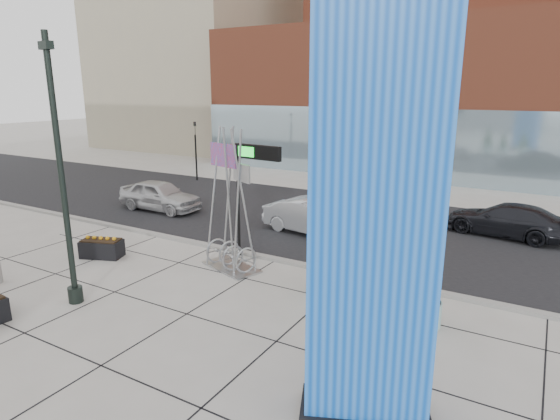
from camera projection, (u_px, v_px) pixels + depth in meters
The scene contains 17 objects.
ground at pixel (184, 294), 14.77m from camera, with size 160.00×160.00×0.00m, color #9E9991.
street_asphalt at pixel (320, 220), 23.14m from camera, with size 80.00×12.00×0.02m, color black.
curb_edge at pixel (253, 255), 18.11m from camera, with size 80.00×0.30×0.12m, color gray.
tower_podium at pixel (430, 100), 35.50m from camera, with size 34.00×10.00×11.00m, color #9F482E.
tower_glass_front at pixel (410, 145), 32.24m from camera, with size 34.00×0.60×5.00m, color #8CA5B2.
blue_pylon at pixel (374, 221), 8.28m from camera, with size 2.73×1.99×8.31m.
lamp_post at pixel (64, 200), 13.43m from camera, with size 0.52×0.43×7.79m.
public_art_sculpture at pixel (231, 233), 16.58m from camera, with size 2.47×1.77×5.08m.
overhead_street_sign at pixel (254, 162), 16.90m from camera, with size 2.06×0.38×4.35m.
round_planter_east at pixel (425, 285), 12.58m from camera, with size 0.99×0.99×2.48m.
round_planter_mid at pixel (361, 276), 13.49m from camera, with size 0.88×0.88×2.19m.
round_planter_west at pixel (325, 255), 14.58m from camera, with size 1.07×1.07×2.67m.
box_planter_north at pixel (102, 247), 17.93m from camera, with size 1.70×1.26×0.84m.
car_white_west at pixel (160, 196), 24.77m from camera, with size 1.88×4.68×1.59m, color silver.
car_silver_mid at pixel (312, 217), 20.74m from camera, with size 1.60×4.59×1.51m, color #AAADB2.
car_dark_east at pixel (505, 220), 20.43m from camera, with size 2.02×4.97×1.44m, color black.
traffic_signal at pixel (196, 148), 32.59m from camera, with size 0.15×0.18×4.10m.
Camera 1 is at (9.49, -10.26, 6.28)m, focal length 30.00 mm.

